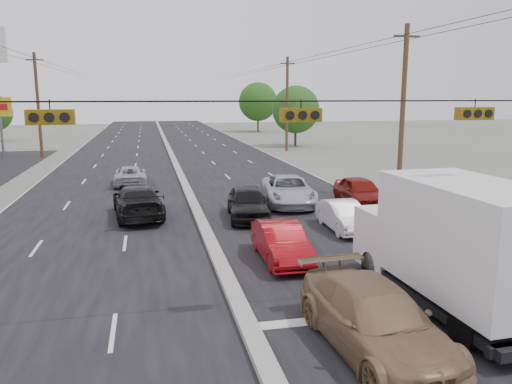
# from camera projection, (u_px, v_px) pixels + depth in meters

# --- Properties ---
(ground) EXTENTS (200.00, 200.00, 0.00)m
(ground) POSITION_uv_depth(u_px,v_px,m) (244.00, 320.00, 13.41)
(ground) COLOR #606356
(ground) RESTS_ON ground
(road_surface) EXTENTS (20.00, 160.00, 0.02)m
(road_surface) POSITION_uv_depth(u_px,v_px,m) (176.00, 167.00, 42.18)
(road_surface) COLOR black
(road_surface) RESTS_ON ground
(center_median) EXTENTS (0.50, 160.00, 0.20)m
(center_median) POSITION_uv_depth(u_px,v_px,m) (176.00, 166.00, 42.16)
(center_median) COLOR gray
(center_median) RESTS_ON ground
(utility_pole_left_c) EXTENTS (1.60, 0.30, 10.00)m
(utility_pole_left_c) POSITION_uv_depth(u_px,v_px,m) (38.00, 104.00, 48.18)
(utility_pole_left_c) COLOR #422D1E
(utility_pole_left_c) RESTS_ON ground
(utility_pole_right_b) EXTENTS (1.60, 0.30, 10.00)m
(utility_pole_right_b) POSITION_uv_depth(u_px,v_px,m) (403.00, 110.00, 29.45)
(utility_pole_right_b) COLOR #422D1E
(utility_pole_right_b) RESTS_ON ground
(utility_pole_right_c) EXTENTS (1.60, 0.30, 10.00)m
(utility_pole_right_c) POSITION_uv_depth(u_px,v_px,m) (287.00, 104.00, 53.43)
(utility_pole_right_c) COLOR #422D1E
(utility_pole_right_c) RESTS_ON ground
(traffic_signals) EXTENTS (25.00, 0.30, 0.54)m
(traffic_signals) POSITION_uv_depth(u_px,v_px,m) (297.00, 113.00, 12.66)
(traffic_signals) COLOR black
(traffic_signals) RESTS_ON ground
(pole_sign_far) EXTENTS (2.20, 0.25, 6.00)m
(pole_sign_far) POSITION_uv_depth(u_px,v_px,m) (0.00, 112.00, 47.58)
(pole_sign_far) COLOR slate
(pole_sign_far) RESTS_ON ground
(tree_right_mid) EXTENTS (5.60, 5.60, 7.14)m
(tree_right_mid) POSITION_uv_depth(u_px,v_px,m) (296.00, 110.00, 58.90)
(tree_right_mid) COLOR #382619
(tree_right_mid) RESTS_ON ground
(tree_right_far) EXTENTS (6.40, 6.40, 8.16)m
(tree_right_far) POSITION_uv_depth(u_px,v_px,m) (258.00, 102.00, 82.97)
(tree_right_far) COLOR #382619
(tree_right_far) RESTS_ON ground
(box_truck) EXTENTS (2.79, 7.38, 3.70)m
(box_truck) POSITION_uv_depth(u_px,v_px,m) (453.00, 243.00, 13.87)
(box_truck) COLOR black
(box_truck) RESTS_ON ground
(tan_sedan) EXTENTS (2.54, 5.54, 1.57)m
(tan_sedan) POSITION_uv_depth(u_px,v_px,m) (375.00, 320.00, 11.62)
(tan_sedan) COLOR olive
(tan_sedan) RESTS_ON ground
(red_sedan) EXTENTS (1.52, 4.21, 1.38)m
(red_sedan) POSITION_uv_depth(u_px,v_px,m) (281.00, 243.00, 18.09)
(red_sedan) COLOR maroon
(red_sedan) RESTS_ON ground
(queue_car_a) EXTENTS (2.36, 4.82, 1.58)m
(queue_car_a) POSITION_uv_depth(u_px,v_px,m) (248.00, 203.00, 24.30)
(queue_car_a) COLOR black
(queue_car_a) RESTS_ON ground
(queue_car_b) EXTENTS (1.44, 3.96, 1.30)m
(queue_car_b) POSITION_uv_depth(u_px,v_px,m) (343.00, 216.00, 22.23)
(queue_car_b) COLOR silver
(queue_car_b) RESTS_ON ground
(queue_car_c) EXTENTS (3.32, 5.94, 1.57)m
(queue_car_c) POSITION_uv_depth(u_px,v_px,m) (288.00, 191.00, 27.52)
(queue_car_c) COLOR #B8BBC1
(queue_car_c) RESTS_ON ground
(queue_car_e) EXTENTS (2.09, 4.74, 1.59)m
(queue_car_e) POSITION_uv_depth(u_px,v_px,m) (360.00, 192.00, 27.00)
(queue_car_e) COLOR maroon
(queue_car_e) RESTS_ON ground
(oncoming_near) EXTENTS (2.78, 5.71, 1.60)m
(oncoming_near) POSITION_uv_depth(u_px,v_px,m) (138.00, 202.00, 24.61)
(oncoming_near) COLOR black
(oncoming_near) RESTS_ON ground
(oncoming_far) EXTENTS (2.21, 4.64, 1.28)m
(oncoming_far) POSITION_uv_depth(u_px,v_px,m) (130.00, 175.00, 33.67)
(oncoming_far) COLOR #A5A7AD
(oncoming_far) RESTS_ON ground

